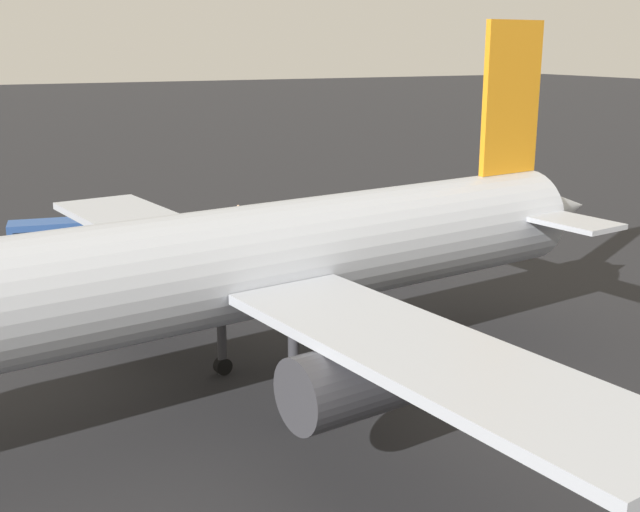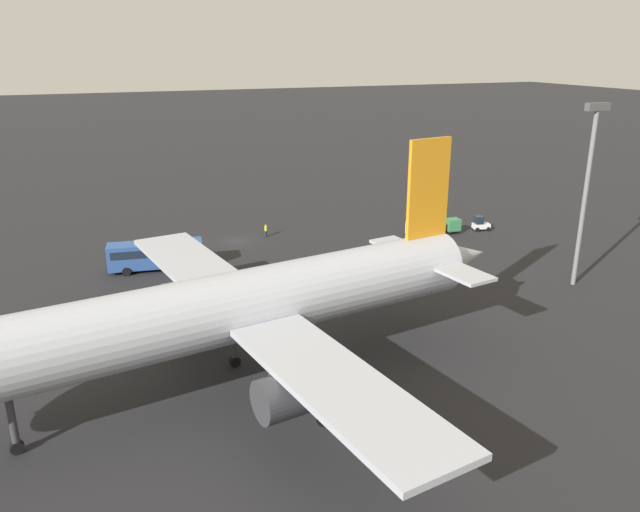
{
  "view_description": "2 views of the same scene",
  "coord_description": "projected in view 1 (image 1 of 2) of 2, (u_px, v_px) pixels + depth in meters",
  "views": [
    {
      "loc": [
        21.41,
        71.6,
        16.81
      ],
      "look_at": [
        -1.65,
        23.49,
        2.66
      ],
      "focal_mm": 45.0,
      "sensor_mm": 36.0,
      "label": 1
    },
    {
      "loc": [
        19.83,
        79.64,
        25.41
      ],
      "look_at": [
        -3.6,
        21.59,
        4.18
      ],
      "focal_mm": 35.0,
      "sensor_mm": 36.0,
      "label": 2
    }
  ],
  "objects": [
    {
      "name": "cargo_cart_white",
      "position": [
        449.0,
        208.0,
        78.86
      ],
      "size": [
        2.07,
        1.77,
        2.06
      ],
      "rotation": [
        0.0,
        0.0,
        -0.05
      ],
      "color": "#38383D",
      "rests_on": "ground"
    },
    {
      "name": "cargo_cart_green",
      "position": [
        501.0,
        203.0,
        81.03
      ],
      "size": [
        2.07,
        1.77,
        2.06
      ],
      "rotation": [
        0.0,
        0.0,
        -0.05
      ],
      "color": "#38383D",
      "rests_on": "ground"
    },
    {
      "name": "baggage_tug",
      "position": [
        538.0,
        203.0,
        82.64
      ],
      "size": [
        2.62,
        2.06,
        2.1
      ],
      "rotation": [
        0.0,
        0.0,
        -0.21
      ],
      "color": "white",
      "rests_on": "ground"
    },
    {
      "name": "airplane",
      "position": [
        224.0,
        269.0,
        36.81
      ],
      "size": [
        51.81,
        44.61,
        18.1
      ],
      "rotation": [
        0.0,
        0.0,
        0.16
      ],
      "color": "#B2B7C1",
      "rests_on": "ground"
    },
    {
      "name": "ground_plane",
      "position": [
        197.0,
        228.0,
        75.66
      ],
      "size": [
        600.0,
        600.0,
        0.0
      ],
      "primitive_type": "plane",
      "color": "#232326"
    },
    {
      "name": "shuttle_bus_near",
      "position": [
        82.0,
        236.0,
        63.65
      ],
      "size": [
        11.19,
        4.29,
        3.38
      ],
      "rotation": [
        0.0,
        0.0,
        -0.15
      ],
      "color": "#2D5199",
      "rests_on": "ground"
    },
    {
      "name": "shuttle_bus_far",
      "position": [
        346.0,
        258.0,
        57.67
      ],
      "size": [
        12.66,
        4.46,
        3.15
      ],
      "rotation": [
        0.0,
        0.0,
        0.14
      ],
      "color": "white",
      "rests_on": "ground"
    },
    {
      "name": "cargo_cart_red",
      "position": [
        477.0,
        206.0,
        79.75
      ],
      "size": [
        2.07,
        1.77,
        2.06
      ],
      "rotation": [
        0.0,
        0.0,
        -0.05
      ],
      "color": "#38383D",
      "rests_on": "ground"
    },
    {
      "name": "worker_person",
      "position": [
        238.0,
        214.0,
        77.72
      ],
      "size": [
        0.38,
        0.38,
        1.74
      ],
      "color": "#1E1E2D",
      "rests_on": "ground"
    }
  ]
}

